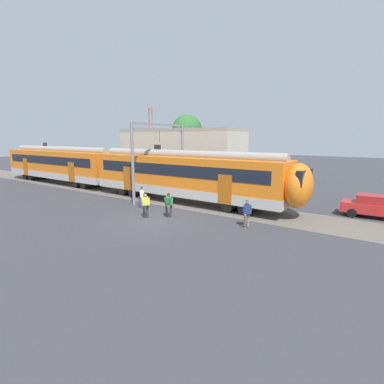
% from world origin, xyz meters
% --- Properties ---
extents(ground_plane, '(160.00, 160.00, 0.00)m').
position_xyz_m(ground_plane, '(0.00, 0.00, 0.00)').
color(ground_plane, '#38383D').
extents(track_bed, '(80.00, 4.40, 0.01)m').
position_xyz_m(track_bed, '(-12.80, 5.41, 0.01)').
color(track_bed, '#605951').
rests_on(track_bed, ground).
extents(commuter_train, '(38.05, 3.07, 4.73)m').
position_xyz_m(commuter_train, '(-10.32, 5.40, 2.25)').
color(commuter_train, '#B2ADA8').
rests_on(commuter_train, ground).
extents(pedestrian_white, '(0.67, 0.46, 1.67)m').
position_xyz_m(pedestrian_white, '(-2.90, 1.75, 0.96)').
color(pedestrian_white, navy).
rests_on(pedestrian_white, ground).
extents(pedestrian_yellow, '(0.51, 0.71, 1.67)m').
position_xyz_m(pedestrian_yellow, '(-0.70, -0.07, 0.99)').
color(pedestrian_yellow, '#28282D').
rests_on(pedestrian_yellow, ground).
extents(pedestrian_green, '(0.53, 0.71, 1.67)m').
position_xyz_m(pedestrian_green, '(0.52, 0.88, 0.99)').
color(pedestrian_green, '#28282D').
rests_on(pedestrian_green, ground).
extents(pedestrian_navy, '(0.52, 0.71, 1.67)m').
position_xyz_m(pedestrian_navy, '(5.85, 1.84, 0.99)').
color(pedestrian_navy, '#6B6051').
rests_on(pedestrian_navy, ground).
extents(parked_car_red, '(4.05, 1.86, 1.54)m').
position_xyz_m(parked_car_red, '(11.83, 8.90, 0.78)').
color(parked_car_red, '#B22323').
rests_on(parked_car_red, ground).
extents(catenary_gantry, '(0.24, 6.64, 6.53)m').
position_xyz_m(catenary_gantry, '(-4.25, 5.41, 4.31)').
color(catenary_gantry, gray).
rests_on(catenary_gantry, ground).
extents(background_building, '(16.17, 5.00, 9.20)m').
position_xyz_m(background_building, '(-9.81, 15.31, 3.21)').
color(background_building, beige).
rests_on(background_building, ground).
extents(street_tree_left, '(4.12, 4.12, 8.44)m').
position_xyz_m(street_tree_left, '(-11.59, 19.21, 6.36)').
color(street_tree_left, brown).
rests_on(street_tree_left, ground).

